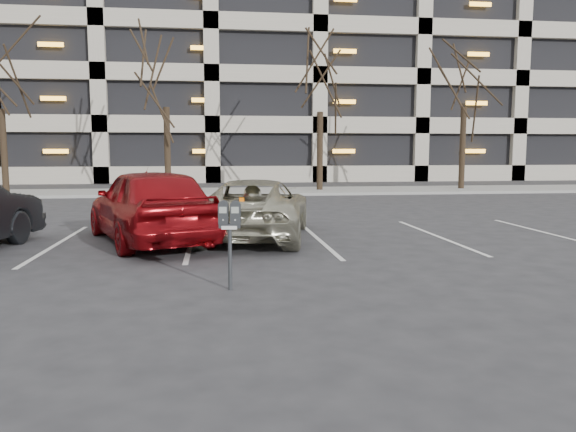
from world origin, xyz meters
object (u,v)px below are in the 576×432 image
(tree_b, at_px, (165,53))
(car_red, at_px, (150,205))
(tree_c, at_px, (320,62))
(parking_meter, at_px, (230,223))
(suv_silver, at_px, (255,209))
(tree_d, at_px, (466,55))

(tree_b, height_order, car_red, tree_b)
(tree_c, height_order, parking_meter, tree_c)
(suv_silver, bearing_deg, tree_b, -66.09)
(parking_meter, height_order, suv_silver, suv_silver)
(tree_d, distance_m, car_red, 19.92)
(tree_d, bearing_deg, suv_silver, -129.37)
(tree_b, relative_size, car_red, 1.79)
(parking_meter, xyz_separation_m, suv_silver, (0.69, 4.72, -0.29))
(car_red, bearing_deg, tree_c, -134.94)
(car_red, bearing_deg, tree_b, -107.42)
(tree_b, height_order, suv_silver, tree_b)
(suv_silver, bearing_deg, tree_d, -118.18)
(tree_b, xyz_separation_m, tree_d, (14.00, 0.00, 0.20))
(tree_d, height_order, parking_meter, tree_d)
(tree_d, bearing_deg, car_red, -133.90)
(tree_c, xyz_separation_m, car_red, (-6.25, -13.77, -5.17))
(tree_c, relative_size, tree_d, 0.93)
(tree_c, xyz_separation_m, tree_d, (7.00, 0.00, 0.44))
(tree_b, xyz_separation_m, car_red, (0.75, -13.77, -5.42))
(parking_meter, distance_m, suv_silver, 4.77)
(tree_b, relative_size, parking_meter, 6.90)
(tree_d, bearing_deg, tree_b, 180.00)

